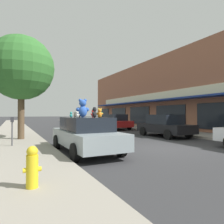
# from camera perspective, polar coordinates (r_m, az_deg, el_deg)

# --- Properties ---
(ground_plane) EXTENTS (260.00, 260.00, 0.00)m
(ground_plane) POSITION_cam_1_polar(r_m,az_deg,el_deg) (9.39, 14.56, -10.08)
(ground_plane) COLOR #333335
(sidewalk_near) EXTENTS (2.80, 90.00, 0.15)m
(sidewalk_near) POSITION_cam_1_polar(r_m,az_deg,el_deg) (7.12, -24.96, -12.48)
(sidewalk_near) COLOR gray
(sidewalk_near) RESTS_ON ground_plane
(storefront_row) EXTENTS (16.18, 35.57, 7.50)m
(storefront_row) POSITION_cam_1_polar(r_m,az_deg,el_deg) (25.43, 28.68, 4.42)
(storefront_row) COLOR #9E6047
(storefront_row) RESTS_ON ground_plane
(plush_art_car) EXTENTS (1.95, 4.44, 1.42)m
(plush_art_car) POSITION_cam_1_polar(r_m,az_deg,el_deg) (8.16, -7.53, -6.23)
(plush_art_car) COLOR #8C999E
(plush_art_car) RESTS_ON ground_plane
(teddy_bear_giant) EXTENTS (0.58, 0.37, 0.78)m
(teddy_bear_giant) POSITION_cam_1_polar(r_m,az_deg,el_deg) (8.51, -8.38, 1.05)
(teddy_bear_giant) COLOR blue
(teddy_bear_giant) RESTS_ON plush_art_car
(teddy_bear_white) EXTENTS (0.16, 0.15, 0.23)m
(teddy_bear_white) POSITION_cam_1_polar(r_m,az_deg,el_deg) (7.47, -9.85, -0.73)
(teddy_bear_white) COLOR white
(teddy_bear_white) RESTS_ON plush_art_car
(teddy_bear_black) EXTENTS (0.25, 0.26, 0.38)m
(teddy_bear_black) POSITION_cam_1_polar(r_m,az_deg,el_deg) (7.08, -5.01, -0.16)
(teddy_bear_black) COLOR black
(teddy_bear_black) RESTS_ON plush_art_car
(teddy_bear_teal) EXTENTS (0.16, 0.14, 0.22)m
(teddy_bear_teal) POSITION_cam_1_polar(r_m,az_deg,el_deg) (8.05, -11.61, -0.75)
(teddy_bear_teal) COLOR teal
(teddy_bear_teal) RESTS_ON plush_art_car
(teddy_bear_red) EXTENTS (0.23, 0.16, 0.30)m
(teddy_bear_red) POSITION_cam_1_polar(r_m,az_deg,el_deg) (8.72, -5.47, -0.49)
(teddy_bear_red) COLOR red
(teddy_bear_red) RESTS_ON plush_art_car
(teddy_bear_brown) EXTENTS (0.16, 0.10, 0.22)m
(teddy_bear_brown) POSITION_cam_1_polar(r_m,az_deg,el_deg) (8.78, -9.36, -0.75)
(teddy_bear_brown) COLOR olive
(teddy_bear_brown) RESTS_ON plush_art_car
(teddy_bear_orange) EXTENTS (0.26, 0.20, 0.34)m
(teddy_bear_orange) POSITION_cam_1_polar(r_m,az_deg,el_deg) (7.25, -3.54, -0.32)
(teddy_bear_orange) COLOR orange
(teddy_bear_orange) RESTS_ON plush_art_car
(teddy_bear_cream) EXTENTS (0.17, 0.13, 0.23)m
(teddy_bear_cream) POSITION_cam_1_polar(r_m,az_deg,el_deg) (8.70, -10.55, -0.72)
(teddy_bear_cream) COLOR beige
(teddy_bear_cream) RESTS_ON plush_art_car
(teddy_bear_green) EXTENTS (0.28, 0.18, 0.37)m
(teddy_bear_green) POSITION_cam_1_polar(r_m,az_deg,el_deg) (8.03, -3.45, -0.25)
(teddy_bear_green) COLOR green
(teddy_bear_green) RESTS_ON plush_art_car
(parked_car_far_center) EXTENTS (1.95, 4.14, 1.51)m
(parked_car_far_center) POSITION_cam_1_polar(r_m,az_deg,el_deg) (14.16, 14.80, -3.74)
(parked_car_far_center) COLOR black
(parked_car_far_center) RESTS_ON ground_plane
(parked_car_far_right) EXTENTS (1.99, 4.43, 1.53)m
(parked_car_far_right) POSITION_cam_1_polar(r_m,az_deg,el_deg) (20.34, 0.77, -2.72)
(parked_car_far_right) COLOR maroon
(parked_car_far_right) RESTS_ON ground_plane
(street_tree) EXTENTS (3.61, 3.61, 5.82)m
(street_tree) POSITION_cam_1_polar(r_m,az_deg,el_deg) (12.59, -24.48, 11.34)
(street_tree) COLOR brown
(street_tree) RESTS_ON sidewalk_near
(fire_hydrant) EXTENTS (0.33, 0.22, 0.79)m
(fire_hydrant) POSITION_cam_1_polar(r_m,az_deg,el_deg) (4.20, -21.84, -14.32)
(fire_hydrant) COLOR yellow
(fire_hydrant) RESTS_ON sidewalk_near
(parking_meter) EXTENTS (0.14, 0.10, 1.27)m
(parking_meter) POSITION_cam_1_polar(r_m,az_deg,el_deg) (9.88, -26.63, -3.94)
(parking_meter) COLOR #4C4C51
(parking_meter) RESTS_ON sidewalk_near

